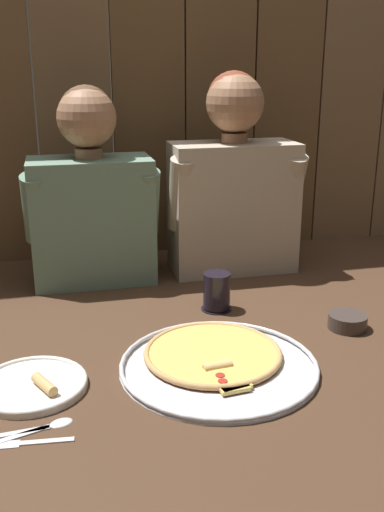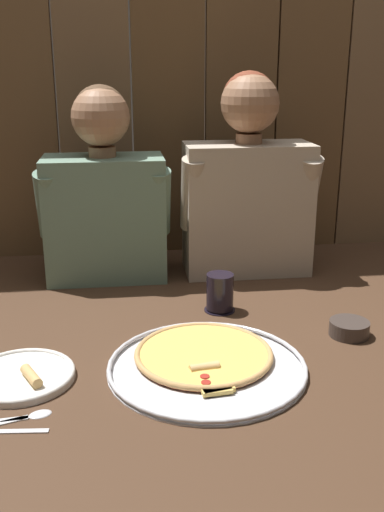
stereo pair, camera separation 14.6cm
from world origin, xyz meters
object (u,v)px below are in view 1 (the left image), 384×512
dipping_bowl (348,321)px  diner_right (233,183)px  drinking_glass (217,292)px  diner_left (91,196)px  dinner_plate (32,385)px  pizza_tray (216,360)px

dipping_bowl → diner_right: bearing=106.7°
drinking_glass → diner_left: bearing=134.2°
dipping_bowl → dinner_plate: bearing=-171.3°
pizza_tray → diner_right: (0.22, 0.61, 0.27)m
dinner_plate → drinking_glass: size_ratio=2.20×
dinner_plate → diner_left: diner_left is taller
drinking_glass → diner_left: size_ratio=0.18×
pizza_tray → dinner_plate: 0.40m
drinking_glass → diner_left: 0.48m
dinner_plate → diner_right: diner_right is taller
dipping_bowl → diner_left: diner_left is taller
diner_left → diner_right: diner_right is taller
dipping_bowl → diner_left: 0.82m
pizza_tray → dipping_bowl: (0.37, 0.10, 0.01)m
drinking_glass → diner_right: 0.41m
pizza_tray → drinking_glass: 0.31m
dipping_bowl → diner_left: bearing=139.6°
diner_left → dipping_bowl: bearing=-40.4°
diner_right → diner_left: bearing=-180.0°
pizza_tray → drinking_glass: drinking_glass is taller
drinking_glass → diner_right: diner_right is taller
dinner_plate → drinking_glass: 0.57m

